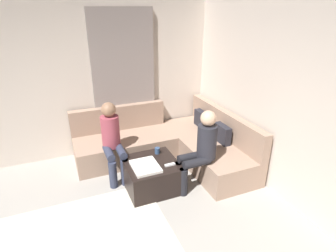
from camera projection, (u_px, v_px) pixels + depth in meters
name	position (u px, v px, depth m)	size (l,w,h in m)	color
wall_back	(335.00, 120.00, 3.02)	(6.00, 0.12, 2.70)	beige
wall_left	(44.00, 84.00, 4.46)	(0.12, 6.00, 2.70)	beige
curtain_panel	(124.00, 83.00, 4.87)	(0.06, 1.10, 2.50)	gray
sectional_couch	(171.00, 144.00, 4.83)	(2.10, 2.55, 0.87)	#9E7F6B
ottoman	(151.00, 175.00, 4.07)	(0.76, 0.76, 0.42)	black
folded_blanket	(145.00, 166.00, 3.85)	(0.44, 0.36, 0.04)	white
coffee_mug	(157.00, 151.00, 4.22)	(0.08, 0.08, 0.10)	#334C72
game_remote	(170.00, 165.00, 3.91)	(0.05, 0.15, 0.02)	white
person_on_couch_back	(201.00, 147.00, 3.91)	(0.30, 0.60, 1.20)	black
person_on_couch_side	(112.00, 138.00, 4.18)	(0.60, 0.30, 1.20)	#2D3347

